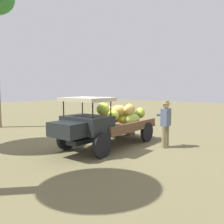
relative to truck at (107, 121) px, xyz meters
The scene contains 4 objects.
ground_plane 0.96m from the truck, behind, with size 60.00×60.00×0.00m, color olive.
truck is the anchor object (origin of this frame).
farmer 2.12m from the truck, 125.75° to the left, with size 0.53×0.46×1.69m.
wooden_crate 2.53m from the truck, 164.05° to the right, with size 0.47×0.37×0.40m, color #8B5C40.
Camera 1 is at (6.74, 5.52, 2.12)m, focal length 37.81 mm.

